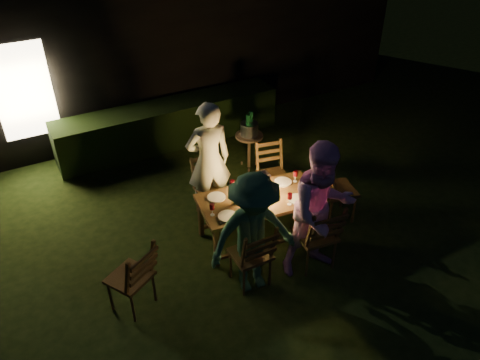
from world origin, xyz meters
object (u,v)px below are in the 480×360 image
chair_far_left (211,197)px  person_opp_right (321,211)px  bottle_table (243,193)px  bottle_bucket_a (248,128)px  person_opp_left (253,235)px  ice_bucket (249,129)px  chair_spare (133,287)px  chair_near_right (315,245)px  side_table (249,139)px  chair_end (336,199)px  person_house_side (209,161)px  lantern (262,185)px  chair_near_left (251,264)px  chair_far_right (272,183)px  bottle_bucket_b (251,125)px  dining_table (260,202)px

chair_far_left → person_opp_right: bearing=111.7°
bottle_table → bottle_bucket_a: size_ratio=0.88×
person_opp_left → ice_bucket: (1.35, 2.44, -0.08)m
chair_spare → chair_near_right: bearing=-41.3°
side_table → chair_far_left: bearing=-142.9°
chair_end → person_opp_left: size_ratio=0.66×
person_house_side → bottle_bucket_a: bearing=-137.1°
person_opp_right → side_table: person_opp_right is taller
chair_near_right → chair_end: size_ratio=0.99×
bottle_bucket_a → lantern: bearing=-113.3°
chair_near_left → chair_far_left: 1.54m
chair_far_right → chair_spare: 2.81m
chair_near_left → chair_spare: (-1.41, 0.34, 0.00)m
chair_near_left → lantern: bearing=51.9°
lantern → bottle_bucket_a: (0.69, 1.61, -0.04)m
chair_near_left → side_table: (1.34, 2.40, 0.26)m
bottle_table → bottle_bucket_a: 1.90m
person_house_side → bottle_bucket_b: size_ratio=5.67×
dining_table → bottle_bucket_b: size_ratio=5.43×
bottle_table → chair_far_left: bearing=97.4°
side_table → chair_end: bearing=-77.2°
chair_spare → side_table: chair_spare is taller
chair_far_right → chair_spare: (-2.60, -1.06, 0.01)m
bottle_bucket_b → person_house_side: bearing=-144.2°
chair_near_right → chair_far_right: (0.30, 1.52, -0.03)m
chair_far_left → person_opp_left: 1.68m
dining_table → chair_spare: 2.01m
chair_near_left → ice_bucket: (1.34, 2.40, 0.44)m
chair_far_left → person_house_side: size_ratio=0.53×
chair_near_right → chair_spare: bearing=175.8°
chair_spare → bottle_bucket_a: bearing=6.7°
person_opp_left → ice_bucket: size_ratio=5.50×
chair_far_left → bottle_bucket_a: size_ratio=2.99×
chair_end → bottle_bucket_a: size_ratio=3.39×
person_house_side → chair_near_right: bearing=119.5°
chair_near_left → person_opp_right: 1.09m
chair_spare → person_opp_right: size_ratio=0.55×
dining_table → chair_far_right: (0.65, 0.69, -0.32)m
side_table → bottle_bucket_b: bottle_bucket_b is taller
dining_table → bottle_table: 0.33m
chair_spare → person_house_side: person_house_side is taller
chair_far_right → person_opp_right: bearing=90.1°
bottle_bucket_a → bottle_bucket_b: 0.13m
person_opp_right → chair_far_right: bearing=86.4°
chair_spare → bottle_bucket_a: size_ratio=3.18×
bottle_bucket_a → bottle_table: bearing=-121.6°
dining_table → lantern: size_ratio=4.96×
chair_far_right → dining_table: bearing=58.1°
chair_near_right → lantern: bearing=115.6°
dining_table → person_opp_left: 0.96m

